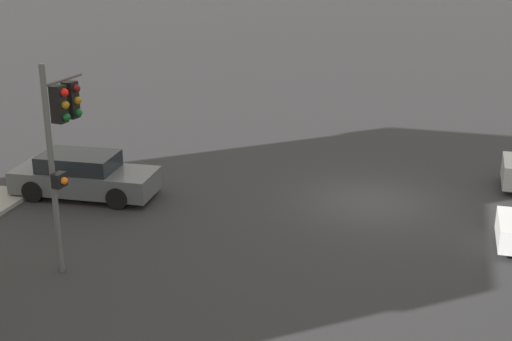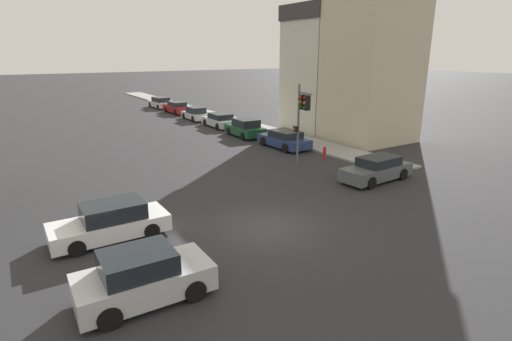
% 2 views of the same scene
% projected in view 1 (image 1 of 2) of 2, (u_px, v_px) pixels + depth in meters
% --- Properties ---
extents(ground_plane, '(300.00, 300.00, 0.00)m').
position_uv_depth(ground_plane, '(371.00, 201.00, 22.32)').
color(ground_plane, '#28282B').
extents(traffic_signal, '(0.52, 1.63, 5.24)m').
position_uv_depth(traffic_signal, '(62.00, 128.00, 17.04)').
color(traffic_signal, '#515456').
rests_on(traffic_signal, ground_plane).
extents(crossing_car_1, '(4.60, 2.02, 1.40)m').
position_uv_depth(crossing_car_1, '(84.00, 176.00, 22.55)').
color(crossing_car_1, '#4C5156').
rests_on(crossing_car_1, ground_plane).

